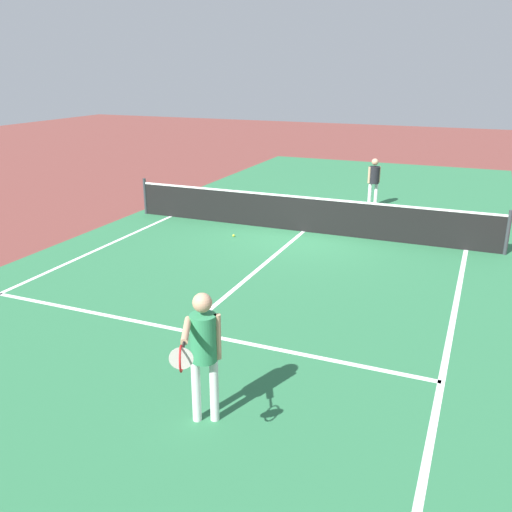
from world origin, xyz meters
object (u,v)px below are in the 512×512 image
(player_near, at_px, (203,344))
(tennis_ball_near_net, at_px, (234,236))
(net, at_px, (304,214))
(player_far, at_px, (374,178))

(player_near, height_order, tennis_ball_near_net, player_near)
(net, distance_m, tennis_ball_near_net, 1.97)
(net, bearing_deg, player_far, 72.22)
(player_near, bearing_deg, player_far, 91.73)
(net, xyz_separation_m, player_near, (1.49, -8.47, 0.57))
(net, bearing_deg, player_near, -80.03)
(net, distance_m, player_far, 3.71)
(player_far, height_order, tennis_ball_near_net, player_far)
(player_near, height_order, player_far, player_near)
(player_far, distance_m, tennis_ball_near_net, 5.45)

